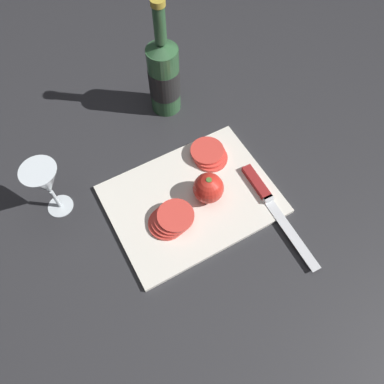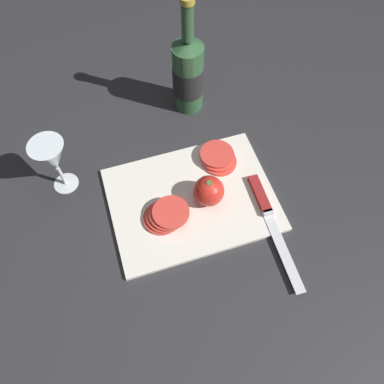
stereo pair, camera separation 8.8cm
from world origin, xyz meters
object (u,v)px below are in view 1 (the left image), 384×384
Objects in this scene: wine_bottle at (164,76)px; wine_glass at (45,183)px; tomato_slice_stack_far at (209,154)px; knife at (264,193)px; whole_tomato at (208,188)px; tomato_slice_stack_near at (171,219)px.

wine_bottle is 2.04× the size of wine_glass.
knife is at bearing -69.76° from tomato_slice_stack_far.
tomato_slice_stack_far is (-0.06, 0.16, 0.01)m from knife.
knife is at bearing -79.44° from wine_bottle.
whole_tomato reaches higher than tomato_slice_stack_near.
knife is at bearing -10.65° from tomato_slice_stack_near.
tomato_slice_stack_near is at bearing -145.47° from tomato_slice_stack_far.
tomato_slice_stack_far is (0.17, 0.12, -0.00)m from tomato_slice_stack_near.
tomato_slice_stack_near reaches higher than tomato_slice_stack_far.
wine_bottle is at bearing 81.08° from whole_tomato.
tomato_slice_stack_near is (-0.23, 0.04, 0.01)m from knife.
wine_glass is at bearing -114.19° from knife.
wine_glass is at bearing 171.72° from tomato_slice_stack_far.
whole_tomato is 0.12m from tomato_slice_stack_far.
knife is (0.44, -0.22, -0.09)m from wine_glass.
tomato_slice_stack_far is (0.38, -0.06, -0.09)m from wine_glass.
whole_tomato is 0.68× the size of tomato_slice_stack_near.
wine_bottle reaches higher than tomato_slice_stack_near.
tomato_slice_stack_near is (-0.16, -0.33, -0.09)m from wine_bottle.
tomato_slice_stack_near is at bearing -39.23° from wine_glass.
wine_glass is at bearing -156.48° from wine_bottle.
tomato_slice_stack_far is at bearing -87.03° from wine_bottle.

